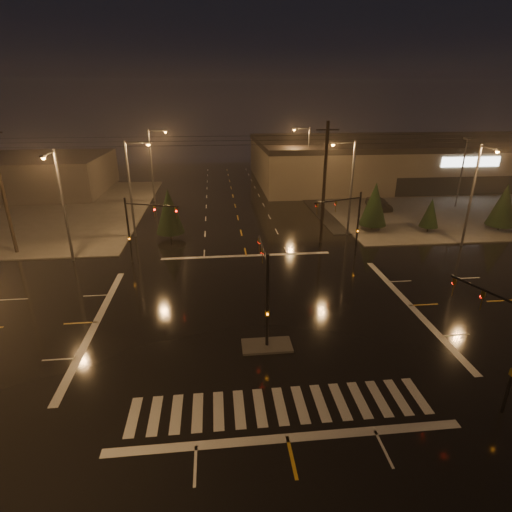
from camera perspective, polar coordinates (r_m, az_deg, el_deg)
The scene contains 27 objects.
ground at distance 28.06m, azimuth 0.49°, elevation -8.22°, with size 140.00×140.00×0.00m, color black.
sidewalk_ne at distance 64.83m, azimuth 24.75°, elevation 7.29°, with size 36.00×36.00×0.12m, color #403E39.
sidewalk_nw at distance 62.20m, azimuth -31.93°, elevation 5.44°, with size 36.00×36.00×0.12m, color #403E39.
median_island at distance 24.66m, azimuth 1.56°, elevation -12.68°, with size 3.00×1.60×0.15m, color #403E39.
crosswalk at distance 20.81m, azimuth 3.47°, elevation -20.57°, with size 15.00×2.60×0.01m, color beige.
stop_bar_near at distance 19.41m, azimuth 4.51°, elevation -24.50°, with size 16.00×0.50×0.01m, color beige.
stop_bar_far at distance 37.95m, azimuth -1.39°, elevation 0.05°, with size 16.00×0.50×0.01m, color beige.
parking_lot at distance 65.91m, azimuth 29.37°, elevation 6.68°, with size 50.00×24.00×0.08m, color black.
retail_building at distance 80.33m, azimuth 22.69°, elevation 12.80°, with size 60.20×28.30×7.20m.
commercial_block at distance 74.44m, azimuth -32.10°, elevation 9.79°, with size 30.00×18.00×5.60m, color #433C3B.
signal_mast_median at distance 23.61m, azimuth 1.36°, elevation -4.01°, with size 0.25×4.59×6.00m.
signal_mast_ne at distance 37.84m, azimuth 13.23°, elevation 5.46°, with size 4.84×1.86×6.00m.
signal_mast_nw at distance 36.41m, azimuth -16.44°, elevation 4.51°, with size 4.84×1.86×6.00m.
signal_mast_se at distance 21.97m, azimuth 31.86°, elevation -9.82°, with size 1.55×3.87×6.00m.
streetlight_1 at distance 43.77m, azimuth -17.24°, elevation 9.94°, with size 2.77×0.32×10.00m.
streetlight_2 at distance 59.34m, azimuth -14.48°, elevation 13.08°, with size 2.77×0.32×10.00m.
streetlight_3 at distance 43.31m, azimuth 13.13°, elevation 10.23°, with size 2.77×0.32×10.00m.
streetlight_4 at distance 62.31m, azimuth 7.20°, elevation 13.96°, with size 2.77×0.32×10.00m.
streetlight_5 at distance 38.62m, azimuth -26.09°, elevation 7.24°, with size 0.32×2.77×10.00m.
streetlight_6 at distance 43.95m, azimuth 28.79°, elevation 8.30°, with size 0.32×2.77×10.00m.
utility_pole_0 at distance 43.45m, azimuth -32.48°, elevation 7.90°, with size 2.20×0.32×12.00m.
utility_pole_1 at distance 40.43m, azimuth 9.73°, elevation 10.17°, with size 2.20×0.32×12.00m.
conifer_0 at distance 46.39m, azimuth 16.56°, elevation 7.15°, with size 3.02×3.02×5.43m.
conifer_1 at distance 47.87m, azimuth 23.66°, elevation 5.69°, with size 2.03×2.03×3.88m.
conifer_2 at distance 52.00m, azimuth 31.91°, elevation 6.25°, with size 3.00×3.00×5.38m.
conifer_3 at distance 42.70m, azimuth -12.31°, elevation 6.30°, with size 2.98×2.98×5.35m.
car_parked at distance 56.23m, azimuth 17.17°, elevation 7.17°, with size 1.94×4.82×1.64m, color black.
Camera 1 is at (-2.79, -24.17, 13.98)m, focal length 28.00 mm.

